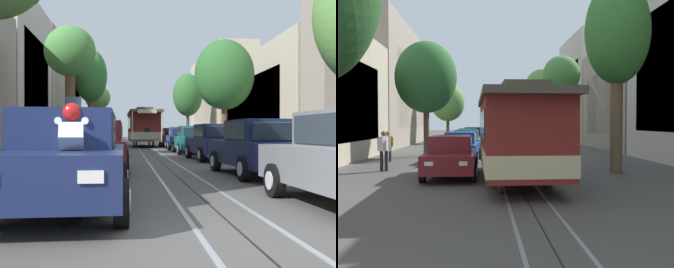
{
  "view_description": "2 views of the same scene",
  "coord_description": "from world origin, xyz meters",
  "views": [
    {
      "loc": [
        -1.38,
        -4.29,
        1.23
      ],
      "look_at": [
        0.76,
        16.66,
        1.14
      ],
      "focal_mm": 42.67,
      "sensor_mm": 36.0,
      "label": 1
    },
    {
      "loc": [
        1.15,
        44.31,
        2.1
      ],
      "look_at": [
        -0.85,
        9.13,
        1.02
      ],
      "focal_mm": 41.63,
      "sensor_mm": 36.0,
      "label": 2
    }
  ],
  "objects": [
    {
      "name": "ground_plane",
      "position": [
        0.0,
        22.06,
        0.0
      ],
      "size": [
        160.0,
        160.0,
        0.0
      ],
      "primitive_type": "plane",
      "color": "#4C4947"
    },
    {
      "name": "trolley_track_rails",
      "position": [
        0.0,
        25.58,
        0.0
      ],
      "size": [
        1.14,
        63.15,
        0.01
      ],
      "color": "gray",
      "rests_on": "ground"
    },
    {
      "name": "building_facade_left",
      "position": [
        -10.54,
        27.08,
        5.16
      ],
      "size": [
        5.87,
        54.85,
        10.93
      ],
      "color": "beige",
      "rests_on": "ground"
    },
    {
      "name": "building_facade_right",
      "position": [
        10.24,
        24.83,
        4.82
      ],
      "size": [
        5.64,
        54.85,
        10.73
      ],
      "color": "gray",
      "rests_on": "ground"
    },
    {
      "name": "parked_car_navy_near_left",
      "position": [
        -2.35,
        2.26,
        0.8
      ],
      "size": [
        2.02,
        4.37,
        1.58
      ],
      "color": "#19234C",
      "rests_on": "ground"
    },
    {
      "name": "parked_car_maroon_second_left",
      "position": [
        -2.31,
        8.27,
        0.8
      ],
      "size": [
        2.01,
        4.37,
        1.58
      ],
      "color": "maroon",
      "rests_on": "ground"
    },
    {
      "name": "parked_car_silver_mid_left",
      "position": [
        -2.36,
        13.97,
        0.8
      ],
      "size": [
        2.01,
        4.37,
        1.58
      ],
      "color": "#B7B7BC",
      "rests_on": "ground"
    },
    {
      "name": "parked_car_navy_second_right",
      "position": [
        2.33,
        6.72,
        0.8
      ],
      "size": [
        2.13,
        4.42,
        1.58
      ],
      "color": "#19234C",
      "rests_on": "ground"
    },
    {
      "name": "parked_car_navy_mid_right",
      "position": [
        2.45,
        13.05,
        0.8
      ],
      "size": [
        2.13,
        4.42,
        1.58
      ],
      "color": "#19234C",
      "rests_on": "ground"
    },
    {
      "name": "parked_car_teal_fourth_right",
      "position": [
        2.31,
        18.26,
        0.8
      ],
      "size": [
        2.04,
        4.38,
        1.58
      ],
      "color": "#196B70",
      "rests_on": "ground"
    },
    {
      "name": "parked_car_blue_fifth_right",
      "position": [
        2.37,
        23.63,
        0.8
      ],
      "size": [
        2.11,
        4.41,
        1.58
      ],
      "color": "#233D93",
      "rests_on": "ground"
    },
    {
      "name": "parked_car_maroon_sixth_right",
      "position": [
        2.4,
        29.42,
        0.8
      ],
      "size": [
        2.03,
        4.37,
        1.58
      ],
      "color": "maroon",
      "rests_on": "ground"
    },
    {
      "name": "street_tree_kerb_left_second",
      "position": [
        -4.35,
        16.95,
        5.24
      ],
      "size": [
        2.66,
        2.21,
        6.8
      ],
      "color": "brown",
      "rests_on": "ground"
    },
    {
      "name": "street_tree_kerb_left_mid",
      "position": [
        -4.32,
        28.53,
        5.69
      ],
      "size": [
        2.63,
        2.83,
        7.96
      ],
      "color": "brown",
      "rests_on": "ground"
    },
    {
      "name": "street_tree_kerb_left_fourth",
      "position": [
        -4.55,
        39.09,
        4.89
      ],
      "size": [
        2.74,
        2.94,
        6.25
      ],
      "color": "brown",
      "rests_on": "ground"
    },
    {
      "name": "street_tree_kerb_right_second",
      "position": [
        4.68,
        20.21,
        4.82
      ],
      "size": [
        3.76,
        3.23,
        7.04
      ],
      "color": "brown",
      "rests_on": "ground"
    },
    {
      "name": "street_tree_kerb_right_mid",
      "position": [
        4.78,
        36.04,
        5.01
      ],
      "size": [
        3.02,
        2.86,
        7.2
      ],
      "color": "#4C3826",
      "rests_on": "ground"
    },
    {
      "name": "cable_car_trolley",
      "position": [
        0.0,
        30.77,
        1.66
      ],
      "size": [
        2.81,
        9.17,
        3.28
      ],
      "color": "maroon",
      "rests_on": "ground"
    },
    {
      "name": "motorcycle_with_rider",
      "position": [
        -2.16,
        1.54,
        0.93
      ],
      "size": [
        0.56,
        1.88,
        1.77
      ],
      "color": "black",
      "rests_on": "ground"
    },
    {
      "name": "pedestrian_on_left_pavement",
      "position": [
        6.22,
        23.41,
        0.91
      ],
      "size": [
        0.55,
        0.37,
        1.62
      ],
      "color": "#282D38",
      "rests_on": "ground"
    },
    {
      "name": "pedestrian_on_right_pavement",
      "position": [
        5.42,
        27.46,
        0.97
      ],
      "size": [
        0.55,
        0.42,
        1.72
      ],
      "color": "black",
      "rests_on": "ground"
    }
  ]
}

